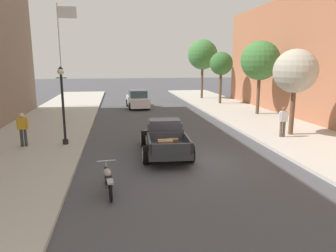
{
  "coord_description": "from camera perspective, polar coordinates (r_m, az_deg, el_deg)",
  "views": [
    {
      "loc": [
        -2.79,
        -12.39,
        4.2
      ],
      "look_at": [
        -0.29,
        2.88,
        1.0
      ],
      "focal_mm": 33.28,
      "sensor_mm": 36.0,
      "label": 1
    }
  ],
  "objects": [
    {
      "name": "street_tree_third",
      "position": [
        31.28,
        9.73,
        11.15
      ],
      "size": [
        2.23,
        2.23,
        5.01
      ],
      "color": "brown",
      "rests_on": "sidewalk_right"
    },
    {
      "name": "pedestrian_sidewalk_left",
      "position": [
        16.58,
        -25.07,
        -0.26
      ],
      "size": [
        0.53,
        0.22,
        1.65
      ],
      "color": "#333338",
      "rests_on": "sidewalk_left"
    },
    {
      "name": "street_tree_second",
      "position": [
        25.46,
        16.53,
        11.39
      ],
      "size": [
        3.0,
        3.0,
        5.65
      ],
      "color": "brown",
      "rests_on": "sidewalk_right"
    },
    {
      "name": "car_background_white",
      "position": [
        29.05,
        -5.58,
        4.84
      ],
      "size": [
        2.05,
        4.39,
        1.65
      ],
      "color": "silver",
      "rests_on": "ground"
    },
    {
      "name": "flagpole",
      "position": [
        30.51,
        -18.86,
        14.03
      ],
      "size": [
        1.74,
        0.16,
        9.16
      ],
      "color": "#B2B2B7",
      "rests_on": "sidewalk_left"
    },
    {
      "name": "ground_plane",
      "position": [
        13.38,
        3.26,
        -6.63
      ],
      "size": [
        140.0,
        140.0,
        0.0
      ],
      "primitive_type": "plane",
      "color": "#47474C"
    },
    {
      "name": "pedestrian_sidewalk_right",
      "position": [
        18.09,
        20.34,
        1.04
      ],
      "size": [
        0.53,
        0.22,
        1.65
      ],
      "color": "brown",
      "rests_on": "sidewalk_right"
    },
    {
      "name": "sidewalk_left",
      "position": [
        13.8,
        -27.87,
        -7.11
      ],
      "size": [
        5.5,
        64.0,
        0.15
      ],
      "primitive_type": "cube",
      "color": "#B7B2A8",
      "rests_on": "ground"
    },
    {
      "name": "street_tree_farthest",
      "position": [
        35.59,
        6.36,
        12.85
      ],
      "size": [
        3.28,
        3.28,
        6.48
      ],
      "color": "brown",
      "rests_on": "sidewalk_right"
    },
    {
      "name": "hotrod_truck_gunmetal",
      "position": [
        14.59,
        -0.63,
        -1.98
      ],
      "size": [
        2.35,
        5.01,
        1.58
      ],
      "color": "#333338",
      "rests_on": "ground"
    },
    {
      "name": "street_lamp_near",
      "position": [
        16.07,
        -18.73,
        4.58
      ],
      "size": [
        0.5,
        0.32,
        3.85
      ],
      "color": "black",
      "rests_on": "sidewalk_left"
    },
    {
      "name": "motorcycle_parked",
      "position": [
        10.44,
        -10.89,
        -9.64
      ],
      "size": [
        0.62,
        2.11,
        0.93
      ],
      "color": "black",
      "rests_on": "ground"
    },
    {
      "name": "street_tree_nearest",
      "position": [
        18.65,
        22.3,
        9.21
      ],
      "size": [
        2.39,
        2.39,
        4.75
      ],
      "color": "brown",
      "rests_on": "sidewalk_right"
    }
  ]
}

